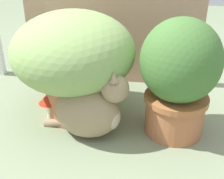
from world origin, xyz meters
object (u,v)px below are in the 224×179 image
(grass_planter, at_px, (74,57))
(mushroom_ornament_red, at_px, (49,100))
(leafy_planter, at_px, (179,75))
(cat, at_px, (92,110))

(grass_planter, relative_size, mushroom_ornament_red, 3.84)
(grass_planter, relative_size, leafy_planter, 1.08)
(grass_planter, bearing_deg, leafy_planter, -7.25)
(leafy_planter, bearing_deg, mushroom_ornament_red, -179.43)
(grass_planter, height_order, leafy_planter, leafy_planter)
(leafy_planter, xyz_separation_m, cat, (-0.33, -0.09, -0.14))
(grass_planter, xyz_separation_m, cat, (0.11, -0.14, -0.16))
(leafy_planter, relative_size, cat, 1.28)
(cat, height_order, mushroom_ornament_red, cat)
(grass_planter, relative_size, cat, 1.39)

